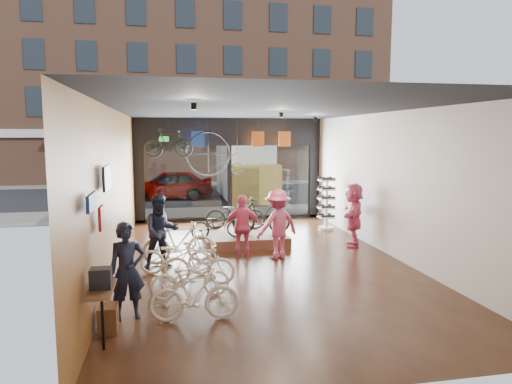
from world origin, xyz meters
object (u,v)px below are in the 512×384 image
object	(u,v)px
customer_3	(278,224)
sunglasses_rack	(326,203)
display_bike_left	(218,224)
display_platform	(244,239)
display_bike_mid	(262,216)
customer_0	(127,271)
penny_farthing	(217,155)
floor_bike_1	(194,294)
customer_2	(243,227)
display_bike_right	(236,214)
floor_bike_2	(190,278)
customer_5	(353,215)
street_car	(169,185)
hung_bike	(168,143)
customer_1	(161,232)
floor_bike_3	(199,263)
floor_bike_5	(179,242)
floor_bike_4	(176,256)
box_truck	(247,173)

from	to	relation	value
customer_3	sunglasses_rack	xyz separation A→B (m)	(2.47, 3.24, 0.00)
display_bike_left	display_platform	bearing A→B (deg)	-68.47
display_bike_mid	customer_0	world-z (taller)	customer_0
penny_farthing	floor_bike_1	bearing A→B (deg)	-98.94
display_bike_mid	customer_2	bearing A→B (deg)	157.34
display_bike_right	floor_bike_2	bearing A→B (deg)	169.91
display_bike_mid	floor_bike_2	bearing A→B (deg)	156.80
customer_5	sunglasses_rack	world-z (taller)	customer_5
street_car	customer_3	xyz separation A→B (m)	(2.71, -11.79, 0.17)
display_bike_mid	hung_bike	bearing A→B (deg)	54.81
floor_bike_2	penny_farthing	world-z (taller)	penny_farthing
floor_bike_2	display_bike_right	bearing A→B (deg)	-22.93
street_car	hung_bike	world-z (taller)	hung_bike
customer_1	floor_bike_3	bearing A→B (deg)	-74.95
floor_bike_1	penny_farthing	world-z (taller)	penny_farthing
display_bike_left	customer_5	world-z (taller)	customer_5
floor_bike_1	floor_bike_2	world-z (taller)	floor_bike_1
floor_bike_3	floor_bike_5	world-z (taller)	floor_bike_5
hung_bike	display_platform	bearing A→B (deg)	-135.98
display_platform	penny_farthing	bearing A→B (deg)	99.55
floor_bike_4	penny_farthing	xyz separation A→B (m)	(1.55, 5.48, 2.06)
customer_0	floor_bike_1	bearing A→B (deg)	-28.30
customer_2	customer_3	bearing A→B (deg)	176.10
street_car	box_truck	distance (m)	3.96
display_bike_left	customer_0	xyz separation A→B (m)	(-2.07, -4.59, 0.15)
floor_bike_1	customer_2	world-z (taller)	customer_2
floor_bike_2	floor_bike_3	xyz separation A→B (m)	(0.22, 0.77, 0.06)
display_bike_left	display_bike_mid	world-z (taller)	display_bike_mid
floor_bike_4	penny_farthing	world-z (taller)	penny_farthing
box_truck	sunglasses_rack	distance (m)	7.69
floor_bike_3	display_bike_mid	size ratio (longest dim) A/B	0.90
customer_3	customer_5	size ratio (longest dim) A/B	0.99
customer_0	customer_1	xyz separation A→B (m)	(0.53, 3.02, 0.04)
street_car	display_platform	world-z (taller)	street_car
floor_bike_1	display_bike_right	bearing A→B (deg)	-13.84
floor_bike_2	display_platform	distance (m)	4.63
street_car	customer_5	bearing A→B (deg)	25.55
floor_bike_3	customer_5	bearing A→B (deg)	-46.84
floor_bike_5	customer_2	bearing A→B (deg)	-88.75
display_bike_right	customer_0	size ratio (longest dim) A/B	1.08
street_car	display_bike_mid	distance (m)	10.40
display_bike_mid	customer_3	bearing A→B (deg)	-172.47
display_bike_mid	sunglasses_rack	xyz separation A→B (m)	(2.54, 1.51, 0.09)
display_platform	customer_0	xyz separation A→B (m)	(-2.90, -5.07, 0.70)
display_bike_mid	display_bike_right	world-z (taller)	display_bike_mid
display_bike_left	floor_bike_1	bearing A→B (deg)	160.64
street_car	sunglasses_rack	size ratio (longest dim) A/B	2.38
floor_bike_3	hung_bike	bearing A→B (deg)	18.95
customer_5	penny_farthing	xyz separation A→B (m)	(-3.53, 3.65, 1.59)
street_car	floor_bike_2	distance (m)	14.29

